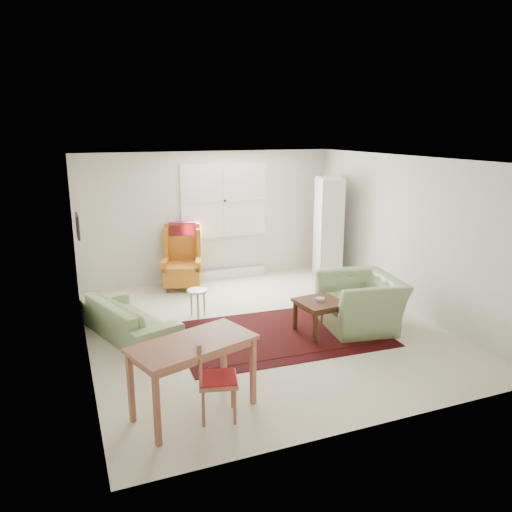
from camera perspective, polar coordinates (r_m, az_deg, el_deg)
name	(u,v)px	position (r m, az deg, el deg)	size (l,w,h in m)	color
room	(259,244)	(7.37, 0.39, 1.41)	(5.04, 5.54, 2.51)	beige
rug	(281,334)	(7.35, 2.83, -8.84)	(2.94, 1.89, 0.03)	black
sofa	(129,311)	(7.42, -14.34, -6.09)	(1.85, 0.72, 0.74)	gray
armchair	(361,297)	(7.64, 11.89, -4.61)	(1.19, 1.04, 0.93)	gray
wingback_chair	(182,257)	(9.31, -8.45, -0.12)	(0.70, 0.74, 1.21)	#B76A1C
coffee_table	(319,317)	(7.37, 7.26, -6.90)	(0.61, 0.61, 0.50)	#432514
stool	(198,303)	(8.01, -6.67, -5.33)	(0.33, 0.33, 0.44)	white
cabinet	(328,230)	(9.72, 8.29, 2.93)	(0.42, 0.81, 2.02)	white
desk	(194,377)	(5.37, -7.12, -13.60)	(1.27, 0.63, 0.80)	#9D593F
desk_chair	(218,378)	(5.24, -4.37, -13.71)	(0.39, 0.39, 0.89)	#9D593F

